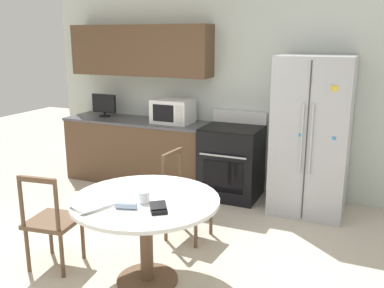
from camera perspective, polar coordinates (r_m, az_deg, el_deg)
ground_plane at (r=3.91m, az=-9.53°, el=-17.30°), size 14.00×14.00×0.00m
back_wall at (r=5.81m, az=1.47°, el=8.37°), size 5.20×0.44×2.60m
kitchen_counter at (r=6.11m, az=-7.23°, el=-0.90°), size 2.08×0.64×0.90m
refrigerator at (r=5.13m, az=15.68°, el=1.07°), size 0.83×0.78×1.82m
oven_range at (r=5.51m, az=5.31°, el=-2.33°), size 0.72×0.68×1.08m
microwave at (r=5.72m, az=-2.55°, el=4.40°), size 0.51×0.40×0.32m
countertop_tv at (r=6.31m, az=-11.64°, el=5.19°), size 0.37×0.16×0.32m
dining_table at (r=3.57m, az=-6.20°, el=-9.36°), size 1.22×1.22×0.75m
dining_chair_left at (r=4.04m, az=-18.17°, el=-9.82°), size 0.47×0.47×0.90m
dining_chair_far at (r=4.39m, az=-0.79°, el=-7.11°), size 0.45×0.45×0.90m
candle_glass at (r=3.42m, az=-6.40°, el=-7.14°), size 0.09×0.09×0.09m
folded_napkin at (r=3.32m, az=-8.78°, el=-8.11°), size 0.17×0.10×0.05m
wallet at (r=3.24m, az=-4.49°, el=-8.58°), size 0.17×0.17×0.07m
mail_stack at (r=3.41m, az=-13.04°, el=-7.96°), size 0.34×0.37×0.02m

